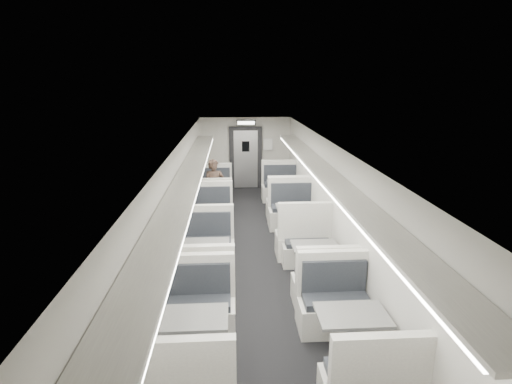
{
  "coord_description": "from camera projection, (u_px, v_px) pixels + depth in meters",
  "views": [
    {
      "loc": [
        -0.49,
        -7.36,
        3.59
      ],
      "look_at": [
        0.06,
        1.33,
        1.14
      ],
      "focal_mm": 28.0,
      "sensor_mm": 36.0,
      "label": 1
    }
  ],
  "objects": [
    {
      "name": "room",
      "position": [
        257.0,
        208.0,
        7.74
      ],
      "size": [
        3.24,
        12.24,
        2.64
      ],
      "color": "black",
      "rests_on": "ground"
    },
    {
      "name": "booth_left_a",
      "position": [
        214.0,
        196.0,
        11.49
      ],
      "size": [
        1.04,
        2.11,
        1.13
      ],
      "color": "beige",
      "rests_on": "room"
    },
    {
      "name": "booth_left_b",
      "position": [
        210.0,
        223.0,
        9.27
      ],
      "size": [
        1.05,
        2.14,
        1.14
      ],
      "color": "beige",
      "rests_on": "room"
    },
    {
      "name": "booth_left_c",
      "position": [
        205.0,
        263.0,
        7.23
      ],
      "size": [
        1.08,
        2.19,
        1.17
      ],
      "color": "beige",
      "rests_on": "room"
    },
    {
      "name": "booth_left_d",
      "position": [
        194.0,
        342.0,
        5.07
      ],
      "size": [
        1.06,
        2.15,
        1.15
      ],
      "color": "beige",
      "rests_on": "room"
    },
    {
      "name": "booth_right_a",
      "position": [
        284.0,
        195.0,
        11.46
      ],
      "size": [
        1.12,
        2.28,
        1.22
      ],
      "color": "beige",
      "rests_on": "room"
    },
    {
      "name": "booth_right_b",
      "position": [
        297.0,
        223.0,
        9.16
      ],
      "size": [
        1.15,
        2.34,
        1.25
      ],
      "color": "beige",
      "rests_on": "room"
    },
    {
      "name": "booth_right_c",
      "position": [
        314.0,
        263.0,
        7.3
      ],
      "size": [
        1.01,
        2.04,
        1.09
      ],
      "color": "beige",
      "rests_on": "room"
    },
    {
      "name": "booth_right_d",
      "position": [
        351.0,
        339.0,
        5.11
      ],
      "size": [
        1.08,
        2.19,
        1.17
      ],
      "color": "beige",
      "rests_on": "room"
    },
    {
      "name": "passenger",
      "position": [
        215.0,
        188.0,
        10.73
      ],
      "size": [
        0.62,
        0.46,
        1.57
      ],
      "primitive_type": "imported",
      "rotation": [
        0.0,
        0.0,
        0.15
      ],
      "color": "black",
      "rests_on": "room"
    },
    {
      "name": "window_a",
      "position": [
        195.0,
        165.0,
        10.88
      ],
      "size": [
        0.02,
        1.18,
        0.84
      ],
      "primitive_type": "cube",
      "color": "black",
      "rests_on": "room"
    },
    {
      "name": "window_b",
      "position": [
        186.0,
        186.0,
        8.77
      ],
      "size": [
        0.02,
        1.18,
        0.84
      ],
      "primitive_type": "cube",
      "color": "black",
      "rests_on": "room"
    },
    {
      "name": "window_c",
      "position": [
        172.0,
        219.0,
        6.65
      ],
      "size": [
        0.02,
        1.18,
        0.84
      ],
      "primitive_type": "cube",
      "color": "black",
      "rests_on": "room"
    },
    {
      "name": "window_d",
      "position": [
        145.0,
        284.0,
        4.54
      ],
      "size": [
        0.02,
        1.18,
        0.84
      ],
      "primitive_type": "cube",
      "color": "black",
      "rests_on": "room"
    },
    {
      "name": "luggage_rack_left",
      "position": [
        190.0,
        176.0,
        7.19
      ],
      "size": [
        0.46,
        10.4,
        0.09
      ],
      "color": "beige",
      "rests_on": "room"
    },
    {
      "name": "luggage_rack_right",
      "position": [
        326.0,
        174.0,
        7.34
      ],
      "size": [
        0.46,
        10.4,
        0.09
      ],
      "color": "beige",
      "rests_on": "room"
    },
    {
      "name": "vestibule_door",
      "position": [
        246.0,
        158.0,
        13.49
      ],
      "size": [
        1.1,
        0.13,
        2.1
      ],
      "color": "black",
      "rests_on": "room"
    },
    {
      "name": "exit_sign",
      "position": [
        246.0,
        123.0,
        12.68
      ],
      "size": [
        0.62,
        0.12,
        0.16
      ],
      "color": "black",
      "rests_on": "room"
    },
    {
      "name": "wall_notice",
      "position": [
        268.0,
        144.0,
        13.4
      ],
      "size": [
        0.32,
        0.02,
        0.4
      ],
      "primitive_type": "cube",
      "color": "white",
      "rests_on": "room"
    }
  ]
}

